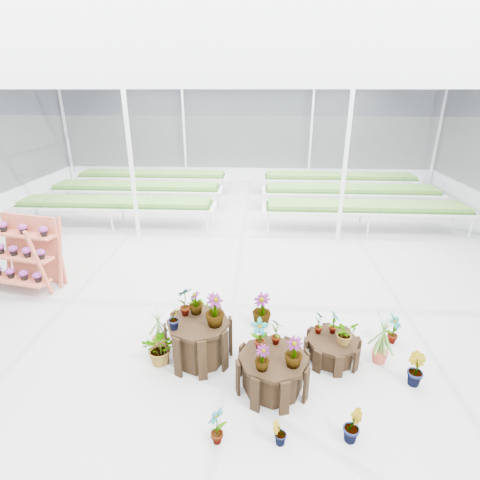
# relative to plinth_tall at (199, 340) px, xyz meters

# --- Properties ---
(ground_plane) EXTENTS (24.00, 24.00, 0.00)m
(ground_plane) POSITION_rel_plinth_tall_xyz_m (0.27, 1.41, -0.36)
(ground_plane) COLOR gray
(ground_plane) RESTS_ON ground
(greenhouse_shell) EXTENTS (18.00, 24.00, 4.50)m
(greenhouse_shell) POSITION_rel_plinth_tall_xyz_m (0.27, 1.41, 1.89)
(greenhouse_shell) COLOR white
(greenhouse_shell) RESTS_ON ground
(steel_frame) EXTENTS (18.00, 24.00, 4.50)m
(steel_frame) POSITION_rel_plinth_tall_xyz_m (0.27, 1.41, 1.89)
(steel_frame) COLOR silver
(steel_frame) RESTS_ON ground
(nursery_benches) EXTENTS (16.00, 7.00, 0.84)m
(nursery_benches) POSITION_rel_plinth_tall_xyz_m (0.27, 8.61, 0.06)
(nursery_benches) COLOR silver
(nursery_benches) RESTS_ON ground
(plinth_tall) EXTENTS (1.29, 1.29, 0.72)m
(plinth_tall) POSITION_rel_plinth_tall_xyz_m (0.00, 0.00, 0.00)
(plinth_tall) COLOR black
(plinth_tall) RESTS_ON ground
(plinth_mid) EXTENTS (1.33, 1.33, 0.56)m
(plinth_mid) POSITION_rel_plinth_tall_xyz_m (1.20, -0.60, -0.08)
(plinth_mid) COLOR black
(plinth_mid) RESTS_ON ground
(plinth_low) EXTENTS (0.94, 0.94, 0.40)m
(plinth_low) POSITION_rel_plinth_tall_xyz_m (2.20, 0.10, -0.16)
(plinth_low) COLOR black
(plinth_low) RESTS_ON ground
(shelf_rack) EXTENTS (1.67, 1.11, 1.62)m
(shelf_rack) POSITION_rel_plinth_tall_xyz_m (-4.26, 2.20, 0.45)
(shelf_rack) COLOR #B15138
(shelf_rack) RESTS_ON ground
(nursery_plants) EXTENTS (4.46, 3.04, 1.26)m
(nursery_plants) POSITION_rel_plinth_tall_xyz_m (0.85, 0.11, 0.12)
(nursery_plants) COLOR #4B792F
(nursery_plants) RESTS_ON ground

